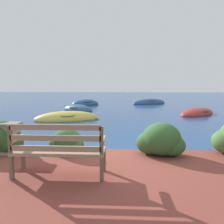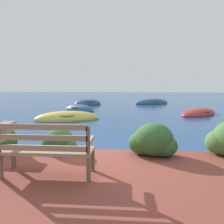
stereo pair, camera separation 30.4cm
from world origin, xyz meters
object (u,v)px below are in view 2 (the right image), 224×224
(park_bench, at_px, (47,148))
(rowboat_mid, at_px, (199,114))
(mooring_buoy, at_px, (8,126))
(rowboat_far, at_px, (79,110))
(rowboat_outer, at_px, (88,104))
(rowboat_distant, at_px, (152,103))
(rowboat_nearest, at_px, (67,118))

(park_bench, height_order, rowboat_mid, park_bench)
(mooring_buoy, bearing_deg, rowboat_far, 73.85)
(rowboat_outer, xyz_separation_m, mooring_buoy, (-1.48, -9.54, -0.01))
(park_bench, distance_m, rowboat_distant, 16.05)
(rowboat_distant, height_order, mooring_buoy, rowboat_distant)
(park_bench, bearing_deg, rowboat_nearest, 103.97)
(park_bench, bearing_deg, rowboat_outer, 98.64)
(park_bench, relative_size, rowboat_mid, 0.52)
(rowboat_nearest, relative_size, rowboat_far, 1.34)
(park_bench, relative_size, mooring_buoy, 3.63)
(park_bench, bearing_deg, rowboat_distant, 78.38)
(rowboat_distant, bearing_deg, rowboat_mid, -100.29)
(rowboat_far, relative_size, mooring_buoy, 5.83)
(rowboat_mid, bearing_deg, park_bench, 15.58)
(rowboat_nearest, bearing_deg, mooring_buoy, -150.06)
(rowboat_far, bearing_deg, park_bench, 130.26)
(rowboat_distant, bearing_deg, rowboat_far, -163.42)
(park_bench, relative_size, rowboat_far, 0.62)
(rowboat_outer, relative_size, mooring_buoy, 6.15)
(rowboat_mid, distance_m, mooring_buoy, 9.92)
(rowboat_far, distance_m, rowboat_distant, 7.33)
(mooring_buoy, bearing_deg, rowboat_nearest, 48.82)
(rowboat_nearest, relative_size, mooring_buoy, 7.78)
(mooring_buoy, bearing_deg, rowboat_outer, 81.21)
(rowboat_nearest, height_order, rowboat_outer, rowboat_outer)
(rowboat_distant, bearing_deg, mooring_buoy, -150.18)
(rowboat_mid, bearing_deg, rowboat_far, -54.55)
(rowboat_outer, xyz_separation_m, rowboat_distant, (5.43, 1.24, -0.01))
(rowboat_nearest, bearing_deg, rowboat_outer, 74.04)
(rowboat_far, height_order, rowboat_outer, rowboat_outer)
(park_bench, distance_m, mooring_buoy, 6.06)
(rowboat_distant, relative_size, mooring_buoy, 7.70)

